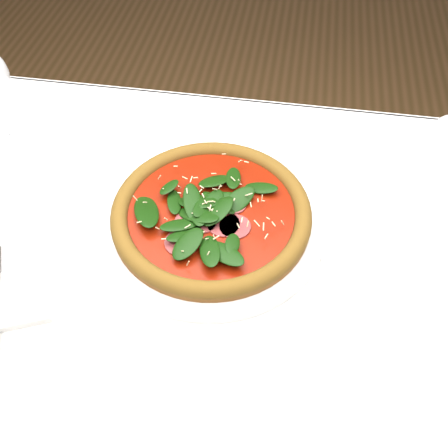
# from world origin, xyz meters

# --- Properties ---
(ground) EXTENTS (6.00, 6.00, 0.00)m
(ground) POSITION_xyz_m (0.00, 0.00, 0.00)
(ground) COLOR brown
(ground) RESTS_ON ground
(dining_table) EXTENTS (1.21, 0.81, 0.75)m
(dining_table) POSITION_xyz_m (0.00, 0.00, 0.65)
(dining_table) COLOR silver
(dining_table) RESTS_ON ground
(plate) EXTENTS (0.39, 0.39, 0.02)m
(plate) POSITION_xyz_m (0.06, 0.05, 0.76)
(plate) COLOR white
(plate) RESTS_ON dining_table
(pizza) EXTENTS (0.45, 0.45, 0.04)m
(pizza) POSITION_xyz_m (0.06, 0.05, 0.78)
(pizza) COLOR brown
(pizza) RESTS_ON plate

